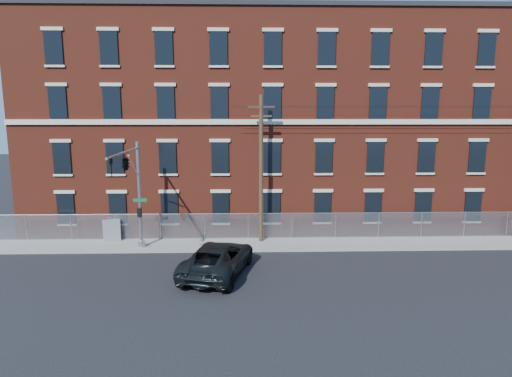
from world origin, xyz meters
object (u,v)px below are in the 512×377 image
object	(u,v)px
pickup_truck	(218,258)
traffic_signal_mast	(129,173)
utility_cabinet	(112,230)
utility_pole_near	(261,167)

from	to	relation	value
pickup_truck	traffic_signal_mast	bearing A→B (deg)	-10.86
traffic_signal_mast	utility_cabinet	bearing A→B (deg)	122.25
traffic_signal_mast	utility_cabinet	size ratio (longest dim) A/B	4.81
pickup_truck	utility_cabinet	bearing A→B (deg)	-25.11
pickup_truck	utility_cabinet	world-z (taller)	pickup_truck
utility_pole_near	utility_cabinet	distance (m)	11.34
traffic_signal_mast	pickup_truck	xyz separation A→B (m)	(5.34, -2.47, -4.49)
utility_cabinet	pickup_truck	bearing A→B (deg)	-57.88
traffic_signal_mast	utility_pole_near	distance (m)	8.70
pickup_truck	utility_pole_near	bearing A→B (deg)	-100.39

